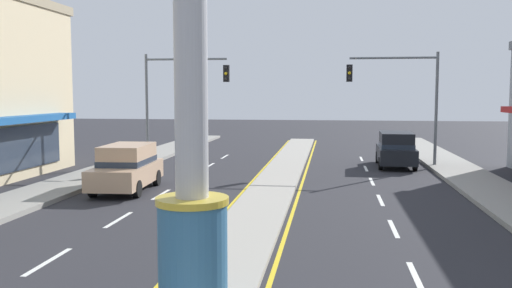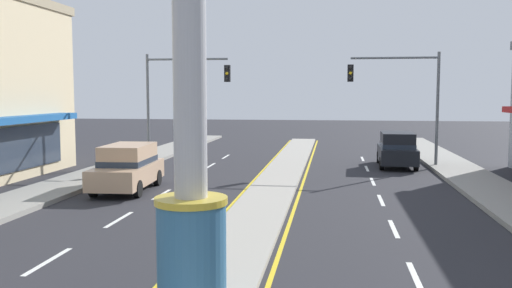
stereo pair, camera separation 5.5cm
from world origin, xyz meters
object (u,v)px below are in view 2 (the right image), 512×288
(traffic_light_left_side, at_px, (178,89))
(suv_near_right_lane, at_px, (397,149))
(traffic_light_right_side, at_px, (404,89))
(suv_near_left_lane, at_px, (128,167))
(district_sign, at_px, (189,63))

(traffic_light_left_side, xyz_separation_m, suv_near_right_lane, (12.11, 0.52, -3.26))
(traffic_light_right_side, bearing_deg, traffic_light_left_side, -178.20)
(traffic_light_left_side, relative_size, suv_near_right_lane, 1.33)
(suv_near_left_lane, bearing_deg, suv_near_right_lane, 37.36)
(district_sign, height_order, suv_near_left_lane, district_sign)
(traffic_light_right_side, xyz_separation_m, suv_near_right_lane, (-0.29, 0.13, -3.26))
(suv_near_right_lane, relative_size, suv_near_left_lane, 0.99)
(traffic_light_left_side, bearing_deg, traffic_light_right_side, 1.80)
(traffic_light_right_side, xyz_separation_m, suv_near_left_lane, (-12.12, -8.91, -3.26))
(traffic_light_left_side, bearing_deg, district_sign, -73.39)
(suv_near_left_lane, bearing_deg, traffic_light_right_side, 36.31)
(traffic_light_left_side, relative_size, suv_near_left_lane, 1.32)
(traffic_light_left_side, bearing_deg, suv_near_right_lane, 2.44)
(traffic_light_left_side, distance_m, traffic_light_right_side, 12.41)
(district_sign, bearing_deg, traffic_light_right_side, 73.68)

